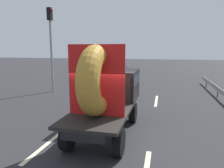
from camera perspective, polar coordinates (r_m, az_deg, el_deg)
ground_plane at (r=8.41m, az=-0.22°, el=-13.65°), size 120.00×120.00×0.00m
flatbed_truck at (r=8.54m, az=-0.96°, el=-1.41°), size 2.02×5.14×3.44m
distant_sedan at (r=27.40m, az=1.62°, el=4.01°), size 1.70×3.97×1.29m
traffic_light at (r=16.86m, az=-16.02°, el=11.62°), size 0.42×0.36×6.24m
lane_dash_left_near at (r=7.97m, az=-17.51°, el=-15.43°), size 0.16×2.63×0.01m
lane_dash_left_far at (r=14.41m, az=-2.39°, el=-3.76°), size 0.16×2.70×0.01m
lane_dash_right_far at (r=13.97m, az=11.75°, el=-4.38°), size 0.16×2.92×0.01m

